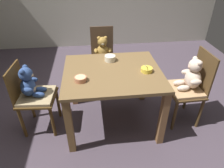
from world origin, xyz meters
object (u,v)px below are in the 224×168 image
teddy_chair_far_center (103,55)px  teddy_chair_near_left (32,90)px  porridge_bowl_terracotta_near_left (81,79)px  teddy_chair_near_right (190,82)px  porridge_bowl_yellow_near_right (147,69)px  porridge_bowl_cream_far_center (110,58)px  dining_table (113,80)px

teddy_chair_far_center → teddy_chair_near_left: bearing=-46.3°
teddy_chair_far_center → porridge_bowl_terracotta_near_left: 1.06m
teddy_chair_far_center → porridge_bowl_terracotta_near_left: bearing=-16.9°
teddy_chair_near_right → teddy_chair_near_left: bearing=-3.4°
porridge_bowl_terracotta_near_left → teddy_chair_near_left: bearing=163.4°
porridge_bowl_yellow_near_right → porridge_bowl_terracotta_near_left: bearing=-171.4°
porridge_bowl_terracotta_near_left → porridge_bowl_cream_far_center: 0.54m
dining_table → porridge_bowl_cream_far_center: size_ratio=8.26×
teddy_chair_near_left → teddy_chair_near_right: bearing=2.3°
dining_table → teddy_chair_near_left: bearing=179.6°
teddy_chair_far_center → teddy_chair_near_left: size_ratio=1.11×
teddy_chair_near_right → porridge_bowl_terracotta_near_left: bearing=3.3°
teddy_chair_near_right → porridge_bowl_yellow_near_right: bearing=-2.0°
teddy_chair_near_left → porridge_bowl_cream_far_center: size_ratio=6.42×
teddy_chair_near_left → porridge_bowl_yellow_near_right: porridge_bowl_yellow_near_right is taller
porridge_bowl_yellow_near_right → teddy_chair_near_right: bearing=-0.7°
porridge_bowl_yellow_near_right → porridge_bowl_cream_far_center: size_ratio=0.97×
dining_table → porridge_bowl_cream_far_center: porridge_bowl_cream_far_center is taller
teddy_chair_near_right → porridge_bowl_cream_far_center: bearing=-20.3°
teddy_chair_far_center → porridge_bowl_cream_far_center: 0.62m
teddy_chair_near_left → porridge_bowl_terracotta_near_left: size_ratio=6.64×
porridge_bowl_terracotta_near_left → porridge_bowl_cream_far_center: bearing=50.6°
teddy_chair_near_right → teddy_chair_near_left: (-1.81, 0.07, -0.02)m
teddy_chair_near_right → porridge_bowl_yellow_near_right: 0.57m
teddy_chair_near_left → porridge_bowl_terracotta_near_left: teddy_chair_near_left is taller
teddy_chair_far_center → porridge_bowl_terracotta_near_left: teddy_chair_far_center is taller
teddy_chair_far_center → porridge_bowl_cream_far_center: size_ratio=7.12×
dining_table → teddy_chair_near_right: teddy_chair_near_right is taller
teddy_chair_near_left → porridge_bowl_cream_far_center: bearing=19.7°
teddy_chair_near_left → porridge_bowl_terracotta_near_left: (0.56, -0.17, 0.22)m
teddy_chair_near_left → porridge_bowl_yellow_near_right: size_ratio=6.59×
porridge_bowl_yellow_near_right → teddy_chair_near_left: bearing=177.3°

